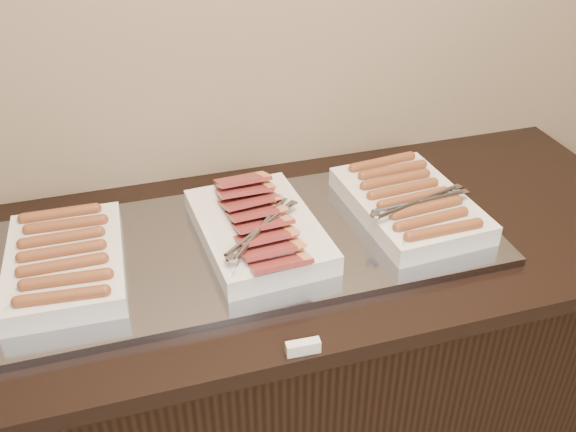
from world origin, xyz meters
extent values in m
cube|color=black|center=(0.00, 2.13, 0.43)|extent=(2.00, 0.70, 0.86)
cube|color=black|center=(0.00, 2.13, 0.88)|extent=(2.06, 0.76, 0.04)
cube|color=gray|center=(-0.03, 2.13, 0.91)|extent=(1.20, 0.50, 0.02)
cube|color=white|center=(-0.42, 2.13, 0.95)|extent=(0.26, 0.38, 0.05)
cylinder|color=brown|center=(-0.42, 1.98, 0.98)|extent=(0.16, 0.04, 0.03)
cylinder|color=brown|center=(-0.41, 2.03, 0.98)|extent=(0.16, 0.04, 0.03)
cylinder|color=brown|center=(-0.42, 2.08, 0.98)|extent=(0.16, 0.03, 0.03)
cylinder|color=brown|center=(-0.42, 2.13, 0.98)|extent=(0.16, 0.03, 0.03)
cylinder|color=brown|center=(-0.42, 2.18, 0.98)|extent=(0.16, 0.03, 0.03)
cylinder|color=brown|center=(-0.41, 2.23, 0.98)|extent=(0.16, 0.03, 0.03)
cylinder|color=brown|center=(-0.42, 2.28, 0.98)|extent=(0.16, 0.03, 0.03)
cube|color=white|center=(0.01, 2.13, 0.95)|extent=(0.28, 0.40, 0.05)
cube|color=#97303D|center=(0.02, 1.97, 0.97)|extent=(0.13, 0.09, 0.04)
cube|color=#97303D|center=(0.01, 2.02, 0.97)|extent=(0.14, 0.10, 0.04)
cube|color=#97303D|center=(0.01, 2.06, 0.98)|extent=(0.14, 0.10, 0.04)
cube|color=#97303D|center=(0.02, 2.11, 0.98)|extent=(0.13, 0.10, 0.04)
cube|color=#97303D|center=(0.02, 2.15, 0.98)|extent=(0.14, 0.10, 0.04)
cube|color=#97303D|center=(0.01, 2.20, 0.99)|extent=(0.14, 0.10, 0.04)
cube|color=#97303D|center=(0.01, 2.24, 0.99)|extent=(0.13, 0.09, 0.04)
cube|color=#97303D|center=(0.02, 2.29, 0.99)|extent=(0.13, 0.10, 0.04)
cube|color=white|center=(0.40, 2.13, 0.95)|extent=(0.28, 0.41, 0.05)
cylinder|color=brown|center=(0.40, 1.96, 0.98)|extent=(0.17, 0.03, 0.03)
cylinder|color=brown|center=(0.39, 2.01, 0.98)|extent=(0.18, 0.04, 0.03)
cylinder|color=brown|center=(0.41, 2.06, 0.98)|extent=(0.18, 0.04, 0.03)
cylinder|color=brown|center=(0.40, 2.11, 0.98)|extent=(0.18, 0.04, 0.03)
cylinder|color=brown|center=(0.39, 2.15, 0.98)|extent=(0.18, 0.04, 0.03)
cylinder|color=brown|center=(0.39, 2.20, 0.98)|extent=(0.18, 0.04, 0.03)
cylinder|color=brown|center=(0.41, 2.25, 0.98)|extent=(0.18, 0.04, 0.03)
cylinder|color=brown|center=(0.40, 2.30, 0.98)|extent=(0.18, 0.04, 0.03)
cube|color=white|center=(0.01, 1.77, 0.91)|extent=(0.07, 0.02, 0.03)
camera|label=1|loc=(-0.27, 0.94, 1.80)|focal=40.00mm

